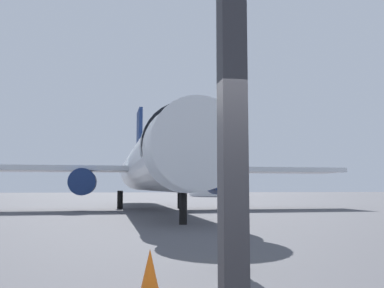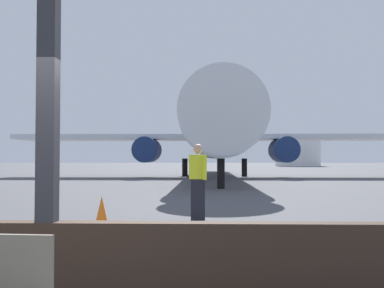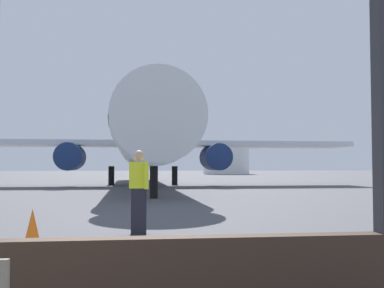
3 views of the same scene
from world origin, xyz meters
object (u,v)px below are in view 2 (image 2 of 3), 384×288
Objects in this scene: fuel_storage_tank at (298,151)px; airplane at (215,133)px; ground_crew_worker at (198,181)px; traffic_cone at (102,215)px.

airplane is at bearing -107.88° from fuel_storage_tank.
airplane is 4.10× the size of fuel_storage_tank.
ground_crew_worker is 78.59m from fuel_storage_tank.
ground_crew_worker reaches higher than traffic_cone.
traffic_cone is (-2.70, -26.27, -3.03)m from airplane.
fuel_storage_tank is at bearing 76.03° from traffic_cone.
traffic_cone is at bearing -95.87° from airplane.
traffic_cone is 0.08× the size of fuel_storage_tank.
airplane reaches higher than traffic_cone.
airplane is 54.58m from fuel_storage_tank.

